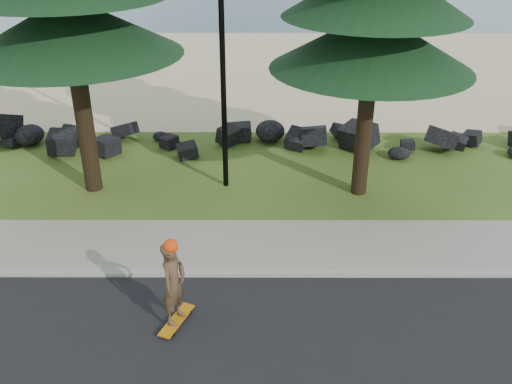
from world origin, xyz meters
TOP-DOWN VIEW (x-y plane):
  - ground at (0.00, 0.00)m, footprint 160.00×160.00m
  - kerb at (0.00, -0.90)m, footprint 160.00×0.20m
  - sidewalk at (0.00, 0.20)m, footprint 160.00×2.00m
  - beach_sand at (0.00, 14.50)m, footprint 160.00×15.00m
  - seawall_boulders at (0.00, 5.60)m, footprint 60.00×2.40m
  - lamp_post at (0.00, 3.20)m, footprint 0.25×0.14m
  - skateboarder at (-0.62, -2.40)m, footprint 0.58×0.99m

SIDE VIEW (x-z plane):
  - ground at x=0.00m, z-range 0.00..0.00m
  - seawall_boulders at x=0.00m, z-range -0.55..0.55m
  - beach_sand at x=0.00m, z-range 0.00..0.01m
  - sidewalk at x=0.00m, z-range 0.00..0.08m
  - kerb at x=0.00m, z-range 0.00..0.10m
  - skateboarder at x=-0.62m, z-range 0.01..1.81m
  - lamp_post at x=0.00m, z-range 0.06..8.20m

